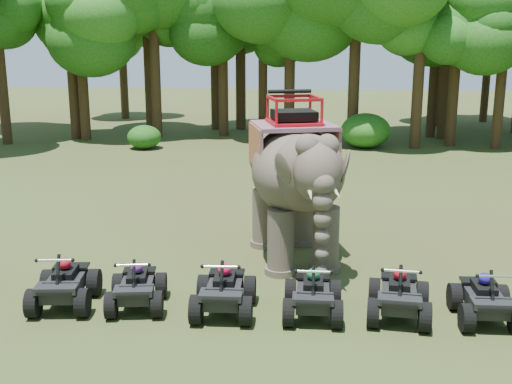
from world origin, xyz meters
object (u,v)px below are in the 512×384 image
(atv_1, at_px, (137,281))
(atv_3, at_px, (313,288))
(atv_4, at_px, (399,289))
(atv_5, at_px, (486,293))
(atv_0, at_px, (64,278))
(elephant, at_px, (294,178))
(atv_2, at_px, (224,284))

(atv_1, bearing_deg, atv_3, -10.02)
(atv_1, xyz_separation_m, atv_4, (5.56, -0.01, 0.04))
(atv_5, bearing_deg, atv_3, -179.86)
(atv_3, bearing_deg, atv_4, 2.25)
(atv_0, distance_m, atv_3, 5.36)
(atv_4, bearing_deg, elephant, 129.79)
(atv_2, xyz_separation_m, atv_4, (3.65, 0.10, -0.00))
(atv_0, relative_size, atv_4, 1.01)
(atv_5, bearing_deg, elephant, 138.20)
(atv_1, xyz_separation_m, atv_3, (3.78, -0.09, 0.01))
(atv_2, relative_size, atv_3, 1.05)
(atv_2, distance_m, atv_3, 1.87)
(atv_0, distance_m, atv_1, 1.58)
(elephant, height_order, atv_5, elephant)
(atv_1, distance_m, atv_5, 7.30)
(atv_3, distance_m, atv_4, 1.78)
(atv_3, bearing_deg, atv_2, -179.50)
(atv_2, height_order, atv_5, atv_2)
(atv_2, bearing_deg, atv_3, -1.01)
(elephant, relative_size, atv_3, 3.13)
(elephant, xyz_separation_m, atv_4, (2.32, -3.49, -1.53))
(atv_0, bearing_deg, atv_4, -6.42)
(elephant, distance_m, atv_2, 4.12)
(atv_1, xyz_separation_m, atv_2, (1.91, -0.11, 0.04))
(atv_0, xyz_separation_m, atv_1, (1.58, 0.06, -0.05))
(elephant, bearing_deg, atv_1, -148.16)
(atv_0, height_order, atv_2, atv_0)
(atv_3, bearing_deg, atv_5, 1.02)
(atv_0, height_order, atv_5, atv_0)
(atv_4, bearing_deg, atv_1, -173.91)
(atv_1, xyz_separation_m, atv_5, (7.30, -0.01, 0.01))
(atv_1, relative_size, atv_3, 0.98)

